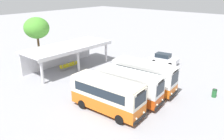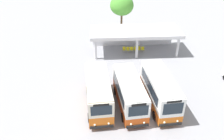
% 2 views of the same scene
% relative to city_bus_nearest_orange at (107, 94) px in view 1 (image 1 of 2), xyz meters
% --- Properties ---
extents(ground_plane, '(180.00, 180.00, 0.00)m').
position_rel_city_bus_nearest_orange_xyz_m(ground_plane, '(3.86, -2.47, -1.80)').
color(ground_plane, '#939399').
extents(city_bus_nearest_orange, '(2.76, 7.45, 3.25)m').
position_rel_city_bus_nearest_orange_xyz_m(city_bus_nearest_orange, '(0.00, 0.00, 0.00)').
color(city_bus_nearest_orange, black).
rests_on(city_bus_nearest_orange, ground).
extents(city_bus_second_in_row, '(2.86, 7.25, 3.17)m').
position_rel_city_bus_nearest_orange_xyz_m(city_bus_second_in_row, '(3.11, -0.21, -0.04)').
color(city_bus_second_in_row, black).
rests_on(city_bus_second_in_row, ground).
extents(city_bus_middle_cream, '(2.77, 7.53, 3.35)m').
position_rel_city_bus_nearest_orange_xyz_m(city_bus_middle_cream, '(6.23, -0.04, 0.05)').
color(city_bus_middle_cream, black).
rests_on(city_bus_middle_cream, ground).
extents(parked_car_flank, '(2.26, 4.41, 1.62)m').
position_rel_city_bus_nearest_orange_xyz_m(parked_car_flank, '(16.34, 2.79, -0.97)').
color(parked_car_flank, black).
rests_on(parked_car_flank, ground).
extents(terminal_canopy, '(12.92, 5.25, 3.40)m').
position_rel_city_bus_nearest_orange_xyz_m(terminal_canopy, '(5.49, 13.02, 0.82)').
color(terminal_canopy, silver).
rests_on(terminal_canopy, ground).
extents(waiting_chair_end_by_column, '(0.45, 0.45, 0.86)m').
position_rel_city_bus_nearest_orange_xyz_m(waiting_chair_end_by_column, '(3.92, 12.18, -1.28)').
color(waiting_chair_end_by_column, slate).
rests_on(waiting_chair_end_by_column, ground).
extents(waiting_chair_second_from_end, '(0.45, 0.45, 0.86)m').
position_rel_city_bus_nearest_orange_xyz_m(waiting_chair_second_from_end, '(4.47, 12.09, -1.28)').
color(waiting_chair_second_from_end, slate).
rests_on(waiting_chair_second_from_end, ground).
extents(waiting_chair_middle_seat, '(0.45, 0.45, 0.86)m').
position_rel_city_bus_nearest_orange_xyz_m(waiting_chair_middle_seat, '(5.03, 12.12, -1.28)').
color(waiting_chair_middle_seat, slate).
rests_on(waiting_chair_middle_seat, ground).
extents(waiting_chair_fourth_seat, '(0.45, 0.45, 0.86)m').
position_rel_city_bus_nearest_orange_xyz_m(waiting_chair_fourth_seat, '(5.58, 12.10, -1.28)').
color(waiting_chair_fourth_seat, slate).
rests_on(waiting_chair_fourth_seat, ground).
extents(waiting_chair_fifth_seat, '(0.45, 0.45, 0.86)m').
position_rel_city_bus_nearest_orange_xyz_m(waiting_chair_fifth_seat, '(6.13, 12.16, -1.28)').
color(waiting_chair_fifth_seat, slate).
rests_on(waiting_chair_fifth_seat, ground).
extents(waiting_chair_far_end_seat, '(0.45, 0.45, 0.86)m').
position_rel_city_bus_nearest_orange_xyz_m(waiting_chair_far_end_seat, '(6.69, 12.04, -1.28)').
color(waiting_chair_far_end_seat, slate).
rests_on(waiting_chair_far_end_seat, ground).
extents(roadside_tree_behind_canopy, '(3.73, 3.73, 7.11)m').
position_rel_city_bus_nearest_orange_xyz_m(roadside_tree_behind_canopy, '(3.99, 17.60, 3.69)').
color(roadside_tree_behind_canopy, brown).
rests_on(roadside_tree_behind_canopy, ground).
extents(litter_bin_apron, '(0.49, 0.49, 0.90)m').
position_rel_city_bus_nearest_orange_xyz_m(litter_bin_apron, '(9.75, -6.86, -1.34)').
color(litter_bin_apron, '#266633').
rests_on(litter_bin_apron, ground).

